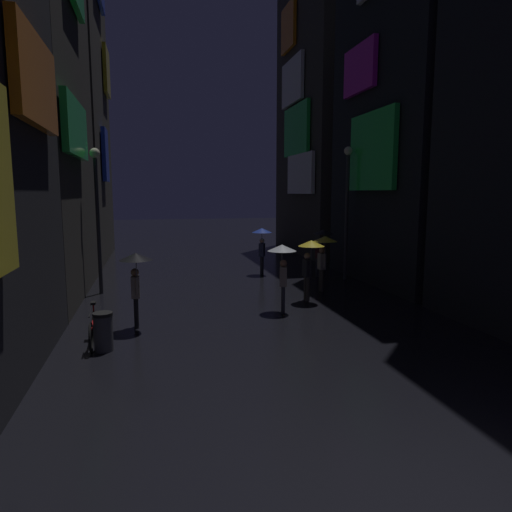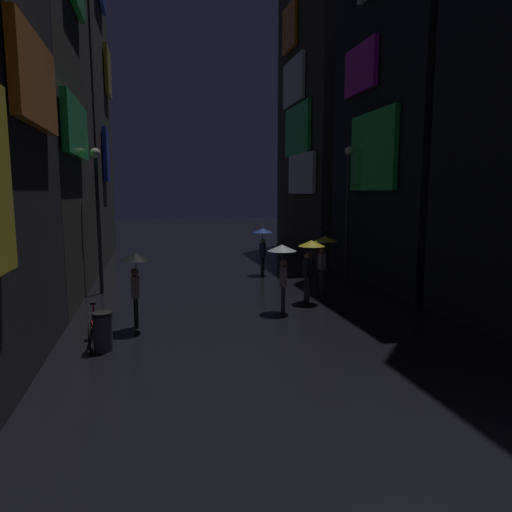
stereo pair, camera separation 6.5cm
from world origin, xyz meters
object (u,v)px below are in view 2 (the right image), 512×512
bicycle_parked_at_storefront (92,329)px  trash_bin (103,331)px  pedestrian_foreground_right_blue (263,238)px  pedestrian_far_right_yellow (324,248)px  pedestrian_near_crossing_black (136,269)px  pedestrian_midstreet_centre_yellow (310,253)px  streetlamp_right_far (348,198)px  streetlamp_left_far (98,203)px  pedestrian_foreground_left_clear (282,259)px  pedestrian_midstreet_left_black (323,240)px

bicycle_parked_at_storefront → trash_bin: 0.60m
pedestrian_foreground_right_blue → trash_bin: bearing=-123.9°
pedestrian_far_right_yellow → bicycle_parked_at_storefront: bearing=-150.3°
pedestrian_far_right_yellow → pedestrian_near_crossing_black: size_ratio=1.00×
pedestrian_midstreet_centre_yellow → streetlamp_right_far: 4.87m
pedestrian_foreground_right_blue → trash_bin: pedestrian_foreground_right_blue is taller
streetlamp_left_far → trash_bin: size_ratio=5.70×
trash_bin → streetlamp_left_far: bearing=96.1°
pedestrian_foreground_right_blue → pedestrian_midstreet_centre_yellow: size_ratio=1.00×
pedestrian_far_right_yellow → pedestrian_foreground_right_blue: same height
pedestrian_foreground_right_blue → bicycle_parked_at_storefront: (-6.36, -8.49, -1.28)m
pedestrian_foreground_left_clear → streetlamp_left_far: streetlamp_left_far is taller
streetlamp_left_far → streetlamp_right_far: bearing=3.4°
pedestrian_foreground_right_blue → bicycle_parked_at_storefront: 10.69m
pedestrian_foreground_right_blue → streetlamp_right_far: 4.18m
streetlamp_right_far → bicycle_parked_at_storefront: bearing=-145.5°
pedestrian_midstreet_left_black → pedestrian_far_right_yellow: bearing=-110.2°
bicycle_parked_at_storefront → pedestrian_foreground_right_blue: bearing=53.2°
trash_bin → bicycle_parked_at_storefront: bearing=120.6°
pedestrian_near_crossing_black → bicycle_parked_at_storefront: bearing=-132.4°
pedestrian_foreground_left_clear → streetlamp_left_far: size_ratio=0.40×
pedestrian_near_crossing_black → bicycle_parked_at_storefront: pedestrian_near_crossing_black is taller
trash_bin → pedestrian_far_right_yellow: bearing=33.4°
pedestrian_midstreet_left_black → pedestrian_far_right_yellow: (-1.05, -2.86, 0.00)m
pedestrian_foreground_left_clear → streetlamp_left_far: bearing=145.4°
pedestrian_near_crossing_black → streetlamp_left_far: size_ratio=0.40×
pedestrian_midstreet_left_black → streetlamp_left_far: 9.44m
pedestrian_midstreet_left_black → pedestrian_near_crossing_black: (-7.77, -6.14, 0.00)m
pedestrian_far_right_yellow → trash_bin: bearing=-146.6°
pedestrian_midstreet_left_black → trash_bin: size_ratio=2.28×
streetlamp_right_far → trash_bin: size_ratio=6.05×
pedestrian_far_right_yellow → streetlamp_right_far: 3.40m
bicycle_parked_at_storefront → streetlamp_right_far: streetlamp_right_far is taller
pedestrian_foreground_right_blue → pedestrian_foreground_left_clear: bearing=-98.2°
pedestrian_near_crossing_black → streetlamp_left_far: bearing=106.4°
pedestrian_foreground_left_clear → pedestrian_far_right_yellow: 3.36m
bicycle_parked_at_storefront → pedestrian_midstreet_centre_yellow: bearing=24.8°
bicycle_parked_at_storefront → trash_bin: (0.30, -0.51, 0.08)m
bicycle_parked_at_storefront → trash_bin: bearing=-59.4°
pedestrian_near_crossing_black → streetlamp_left_far: (-1.44, 4.87, 1.66)m
pedestrian_far_right_yellow → streetlamp_left_far: bearing=169.0°
trash_bin → streetlamp_right_far: bearing=37.4°
pedestrian_foreground_right_blue → pedestrian_midstreet_centre_yellow: (0.37, -5.38, 0.00)m
bicycle_parked_at_storefront → pedestrian_foreground_left_clear: bearing=20.1°
pedestrian_foreground_right_blue → streetlamp_left_far: (-6.76, -2.49, 1.66)m
pedestrian_foreground_right_blue → trash_bin: (-6.06, -9.00, -1.20)m
pedestrian_midstreet_left_black → pedestrian_far_right_yellow: size_ratio=1.00×
pedestrian_near_crossing_black → pedestrian_far_right_yellow: bearing=26.0°
pedestrian_near_crossing_black → pedestrian_midstreet_centre_yellow: size_ratio=1.00×
pedestrian_midstreet_centre_yellow → bicycle_parked_at_storefront: pedestrian_midstreet_centre_yellow is taller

